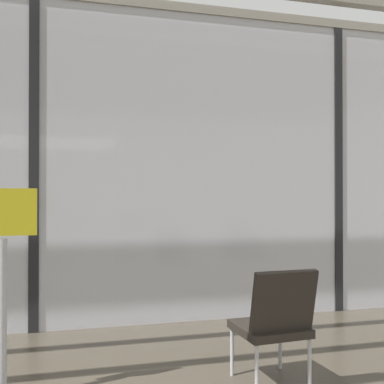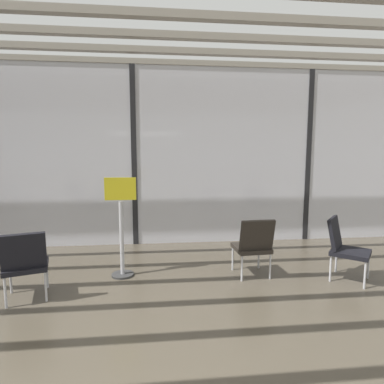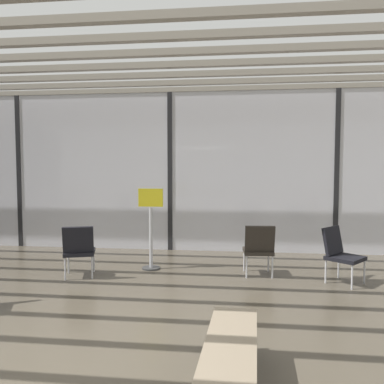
% 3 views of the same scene
% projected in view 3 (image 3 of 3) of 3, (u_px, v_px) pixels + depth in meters
% --- Properties ---
extents(ground_plane, '(60.00, 60.00, 0.00)m').
position_uv_depth(ground_plane, '(66.00, 379.00, 3.26)').
color(ground_plane, '#4C4438').
extents(glass_curtain_wall, '(14.00, 0.08, 3.43)m').
position_uv_depth(glass_curtain_wall, '(170.00, 172.00, 8.31)').
color(glass_curtain_wall, silver).
rests_on(glass_curtain_wall, ground).
extents(window_mullion_0, '(0.10, 0.12, 3.43)m').
position_uv_depth(window_mullion_0, '(20.00, 172.00, 8.71)').
color(window_mullion_0, black).
rests_on(window_mullion_0, ground).
extents(window_mullion_1, '(0.10, 0.12, 3.43)m').
position_uv_depth(window_mullion_1, '(170.00, 172.00, 8.31)').
color(window_mullion_1, black).
rests_on(window_mullion_1, ground).
extents(window_mullion_2, '(0.10, 0.12, 3.43)m').
position_uv_depth(window_mullion_2, '(336.00, 172.00, 7.90)').
color(window_mullion_2, black).
rests_on(window_mullion_2, ground).
extents(ceiling_slats, '(13.72, 6.72, 0.10)m').
position_uv_depth(ceiling_slats, '(126.00, 38.00, 4.92)').
color(ceiling_slats, gray).
rests_on(ceiling_slats, glass_curtain_wall).
extents(parked_airplane, '(11.26, 3.60, 3.60)m').
position_uv_depth(parked_airplane, '(234.00, 168.00, 14.28)').
color(parked_airplane, silver).
rests_on(parked_airplane, ground).
extents(lounge_chair_0, '(0.52, 0.56, 0.87)m').
position_uv_depth(lounge_chair_0, '(259.00, 247.00, 6.32)').
color(lounge_chair_0, '#28231E').
rests_on(lounge_chair_0, ground).
extents(lounge_chair_3, '(0.62, 0.65, 0.87)m').
position_uv_depth(lounge_chair_3, '(79.00, 248.00, 6.24)').
color(lounge_chair_3, black).
rests_on(lounge_chair_3, ground).
extents(lounge_chair_6, '(0.71, 0.71, 0.87)m').
position_uv_depth(lounge_chair_6, '(340.00, 251.00, 5.98)').
color(lounge_chair_6, black).
rests_on(lounge_chair_6, ground).
extents(waiting_bench, '(0.48, 1.70, 0.47)m').
position_uv_depth(waiting_bench, '(230.00, 358.00, 2.90)').
color(waiting_bench, '#7F705B').
rests_on(waiting_bench, ground).
extents(info_sign, '(0.44, 0.32, 1.44)m').
position_uv_depth(info_sign, '(151.00, 231.00, 6.75)').
color(info_sign, '#333333').
rests_on(info_sign, ground).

